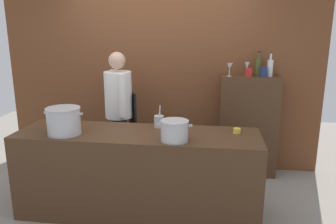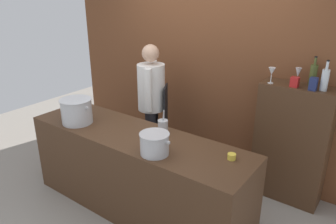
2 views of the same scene
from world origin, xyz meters
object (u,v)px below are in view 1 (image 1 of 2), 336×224
(wine_glass_tall, at_px, (247,66))
(stockpot_large, at_px, (64,121))
(wine_bottle_clear, at_px, (270,68))
(spice_tin_red, at_px, (249,72))
(utensil_crock, at_px, (159,121))
(wine_bottle_olive, at_px, (258,66))
(stockpot_small, at_px, (174,131))
(wine_glass_short, at_px, (230,66))
(spice_tin_navy, at_px, (263,72))
(butter_jar, at_px, (237,131))
(chef, at_px, (119,107))

(wine_glass_tall, bearing_deg, stockpot_large, -144.01)
(wine_bottle_clear, bearing_deg, spice_tin_red, -171.59)
(utensil_crock, bearing_deg, wine_bottle_olive, 42.72)
(wine_bottle_clear, xyz_separation_m, spice_tin_red, (-0.27, -0.04, -0.06))
(stockpot_small, relative_size, wine_glass_short, 1.96)
(wine_bottle_olive, distance_m, spice_tin_navy, 0.17)
(butter_jar, relative_size, spice_tin_navy, 0.58)
(chef, xyz_separation_m, spice_tin_red, (1.61, 0.33, 0.43))
(utensil_crock, bearing_deg, wine_glass_tall, 45.88)
(chef, height_order, wine_glass_short, chef)
(stockpot_large, bearing_deg, wine_bottle_clear, 30.83)
(stockpot_small, distance_m, wine_glass_short, 1.48)
(wine_glass_tall, bearing_deg, wine_bottle_olive, 9.90)
(stockpot_large, distance_m, wine_bottle_clear, 2.56)
(chef, relative_size, spice_tin_navy, 12.96)
(wine_bottle_clear, bearing_deg, utensil_crock, -143.41)
(spice_tin_red, bearing_deg, spice_tin_navy, -4.19)
(stockpot_large, bearing_deg, stockpot_small, -2.70)
(wine_glass_short, relative_size, spice_tin_navy, 1.32)
(spice_tin_red, bearing_deg, wine_glass_short, -176.24)
(spice_tin_navy, bearing_deg, wine_bottle_olive, 106.66)
(wine_bottle_clear, xyz_separation_m, spice_tin_navy, (-0.09, -0.05, -0.05))
(wine_bottle_clear, bearing_deg, stockpot_small, -127.84)
(butter_jar, xyz_separation_m, spice_tin_red, (0.18, 0.99, 0.47))
(wine_bottle_clear, bearing_deg, wine_glass_short, -173.79)
(stockpot_small, xyz_separation_m, wine_bottle_clear, (1.05, 1.35, 0.46))
(stockpot_large, relative_size, spice_tin_red, 3.96)
(utensil_crock, bearing_deg, spice_tin_navy, 36.94)
(stockpot_small, bearing_deg, wine_glass_short, 67.23)
(spice_tin_red, bearing_deg, stockpot_small, -120.87)
(stockpot_large, distance_m, spice_tin_navy, 2.46)
(stockpot_large, relative_size, stockpot_small, 1.21)
(wine_bottle_olive, relative_size, spice_tin_red, 3.00)
(stockpot_large, bearing_deg, utensil_crock, 21.49)
(chef, distance_m, stockpot_small, 1.28)
(wine_bottle_clear, distance_m, spice_tin_red, 0.28)
(spice_tin_navy, bearing_deg, butter_jar, -110.26)
(stockpot_small, bearing_deg, butter_jar, 27.77)
(chef, height_order, spice_tin_navy, chef)
(wine_bottle_clear, relative_size, spice_tin_navy, 2.36)
(butter_jar, bearing_deg, wine_glass_short, 93.36)
(utensil_crock, xyz_separation_m, wine_bottle_clear, (1.26, 0.94, 0.49))
(butter_jar, relative_size, wine_bottle_clear, 0.25)
(chef, relative_size, butter_jar, 22.31)
(stockpot_large, xyz_separation_m, butter_jar, (1.72, 0.26, -0.11))
(stockpot_large, distance_m, stockpot_small, 1.13)
(spice_tin_navy, bearing_deg, wine_glass_tall, 144.79)
(utensil_crock, relative_size, spice_tin_red, 2.38)
(wine_glass_short, bearing_deg, utensil_crock, -130.69)
(butter_jar, height_order, wine_glass_tall, wine_glass_tall)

